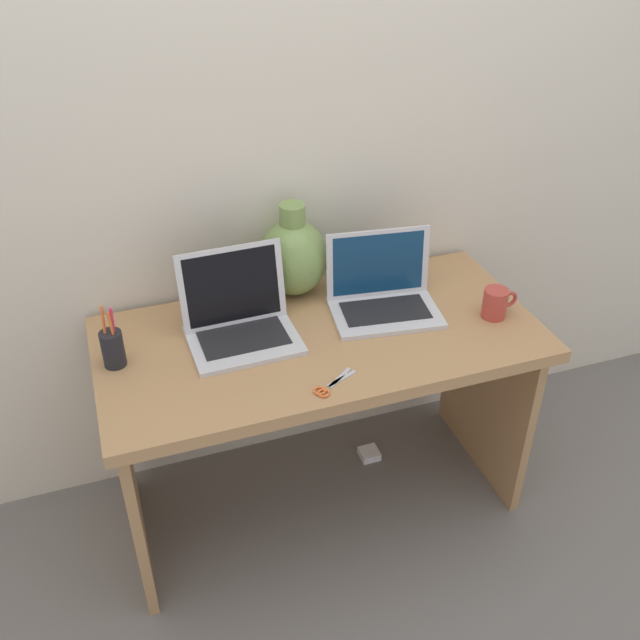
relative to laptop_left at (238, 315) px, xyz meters
name	(u,v)px	position (x,y,z in m)	size (l,w,h in m)	color
ground_plane	(320,498)	(0.22, -0.08, -0.77)	(6.00, 6.00, 0.00)	slate
back_wall	(281,132)	(0.22, 0.28, 0.43)	(4.40, 0.04, 2.40)	beige
desk	(320,376)	(0.22, -0.08, -0.23)	(1.31, 0.63, 0.70)	#AD7F51
laptop_left	(238,315)	(0.00, 0.00, 0.00)	(0.32, 0.26, 0.25)	silver
laptop_right	(382,289)	(0.45, 0.00, 0.00)	(0.35, 0.27, 0.23)	silver
green_vase	(293,256)	(0.22, 0.18, 0.06)	(0.22, 0.22, 0.30)	#75934C
coffee_mug	(496,303)	(0.76, -0.16, -0.02)	(0.11, 0.08, 0.09)	#B23D33
pen_cup	(113,347)	(-0.36, -0.03, -0.01)	(0.06, 0.06, 0.19)	black
scissors	(329,387)	(0.16, -0.32, -0.06)	(0.14, 0.10, 0.01)	#B7B7BC
power_brick	(369,454)	(0.46, 0.05, -0.76)	(0.07, 0.07, 0.03)	white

